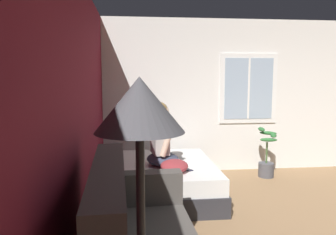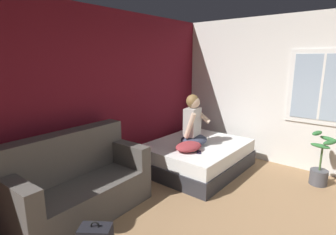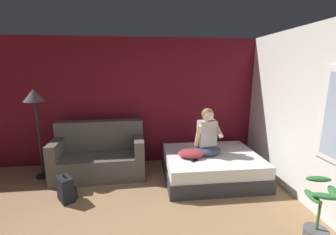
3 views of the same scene
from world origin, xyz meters
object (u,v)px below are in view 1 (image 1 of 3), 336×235
at_px(bed, 163,179).
at_px(cell_phone, 188,170).
at_px(floor_lamp, 140,145).
at_px(potted_plant, 267,159).
at_px(throw_pillow, 174,166).
at_px(person_seated, 161,140).

xyz_separation_m(bed, cell_phone, (-0.39, -0.29, 0.25)).
bearing_deg(floor_lamp, potted_plant, -29.54).
distance_m(throw_pillow, potted_plant, 2.07).
height_order(throw_pillow, cell_phone, throw_pillow).
bearing_deg(floor_lamp, person_seated, -6.58).
bearing_deg(person_seated, floor_lamp, 173.42).
height_order(bed, throw_pillow, throw_pillow).
relative_size(throw_pillow, potted_plant, 0.56).
bearing_deg(person_seated, bed, -18.11).
bearing_deg(person_seated, cell_phone, -133.26).
bearing_deg(potted_plant, throw_pillow, 122.88).
bearing_deg(cell_phone, throw_pillow, 154.42).
height_order(throw_pillow, potted_plant, potted_plant).
distance_m(bed, person_seated, 0.61).
height_order(person_seated, throw_pillow, person_seated).
relative_size(cell_phone, potted_plant, 0.17).
distance_m(person_seated, floor_lamp, 3.22).
bearing_deg(throw_pillow, cell_phone, -80.66).
xyz_separation_m(person_seated, floor_lamp, (-3.14, 0.36, 0.59)).
bearing_deg(throw_pillow, potted_plant, -57.12).
relative_size(bed, potted_plant, 2.09).
relative_size(throw_pillow, floor_lamp, 0.28).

